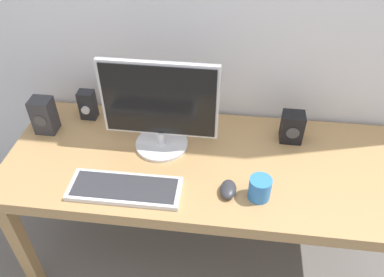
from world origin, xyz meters
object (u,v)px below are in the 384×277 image
Objects in this scene: coffee_mug at (260,188)px; audio_controller at (88,105)px; monitor at (160,107)px; speaker_right at (292,127)px; desk at (206,171)px; speaker_left at (44,115)px; keyboard_primary at (125,189)px; mouse at (228,189)px.

audio_controller is at bearing 153.06° from coffee_mug.
speaker_right is (0.59, 0.11, -0.14)m from monitor.
speaker_left is (-0.78, 0.12, 0.16)m from desk.
keyboard_primary is at bearing -56.88° from audio_controller.
audio_controller is 1.55× the size of coffee_mug.
mouse is at bearing -18.37° from speaker_left.
desk is 11.93× the size of audio_controller.
keyboard_primary is 0.42m from mouse.
monitor is at bearing 158.69° from desk.
coffee_mug is at bearing -38.94° from desk.
mouse is at bearing -126.40° from speaker_right.
audio_controller is (0.17, 0.13, -0.01)m from speaker_left.
monitor is 0.45m from audio_controller.
speaker_left is at bearing 176.59° from monitor.
speaker_right is 0.40m from coffee_mug.
audio_controller reaches higher than speaker_right.
audio_controller reaches higher than keyboard_primary.
monitor is at bearing -169.68° from speaker_right.
monitor reaches higher than desk.
desk is 3.89× the size of keyboard_primary.
monitor is at bearing 148.83° from coffee_mug.
coffee_mug reaches higher than desk.
mouse is 0.83m from audio_controller.
speaker_left is at bearing 163.37° from coffee_mug.
mouse is 1.06× the size of coffee_mug.
desk is 10.09× the size of speaker_left.
audio_controller reaches higher than coffee_mug.
keyboard_primary is 0.58m from speaker_left.
mouse is 0.13m from coffee_mug.
desk is at bearing 141.06° from coffee_mug.
keyboard_primary is (-0.10, -0.30, -0.20)m from monitor.
monitor reaches higher than coffee_mug.
speaker_left reaches higher than desk.
coffee_mug is at bearing -16.63° from speaker_left.
desk is 12.22× the size of speaker_right.
speaker_left reaches higher than coffee_mug.
keyboard_primary is at bearing -35.61° from speaker_left.
mouse is 0.69× the size of audio_controller.
keyboard_primary is 3.14× the size of speaker_right.
keyboard_primary is 2.59× the size of speaker_left.
audio_controller is (-0.71, 0.42, 0.06)m from mouse.
audio_controller is (-0.30, 0.46, 0.06)m from keyboard_primary.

